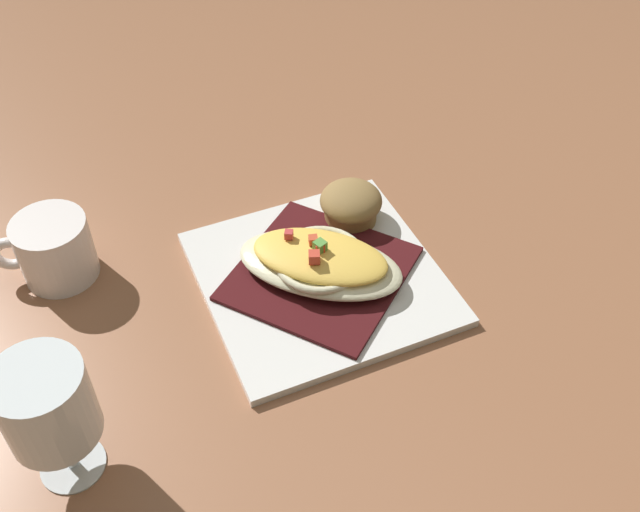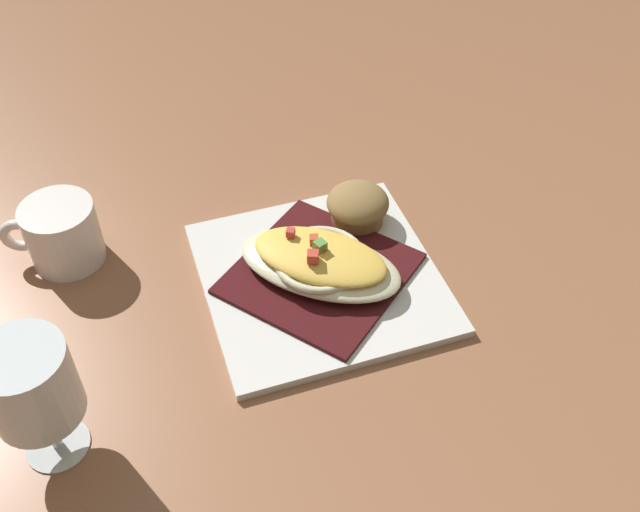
% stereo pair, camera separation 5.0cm
% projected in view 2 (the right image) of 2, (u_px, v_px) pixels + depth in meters
% --- Properties ---
extents(ground_plane, '(2.60, 2.60, 0.00)m').
position_uv_depth(ground_plane, '(320.00, 281.00, 0.85)').
color(ground_plane, '#966042').
extents(square_plate, '(0.31, 0.31, 0.01)m').
position_uv_depth(square_plate, '(320.00, 278.00, 0.85)').
color(square_plate, white).
rests_on(square_plate, ground_plane).
extents(folded_napkin, '(0.24, 0.24, 0.01)m').
position_uv_depth(folded_napkin, '(320.00, 273.00, 0.84)').
color(folded_napkin, '#421214').
rests_on(folded_napkin, square_plate).
extents(gratin_dish, '(0.21, 0.19, 0.05)m').
position_uv_depth(gratin_dish, '(320.00, 261.00, 0.83)').
color(gratin_dish, beige).
rests_on(gratin_dish, folded_napkin).
extents(muffin, '(0.08, 0.08, 0.05)m').
position_uv_depth(muffin, '(358.00, 206.00, 0.89)').
color(muffin, olive).
rests_on(muffin, square_plate).
extents(coffee_mug, '(0.08, 0.11, 0.08)m').
position_uv_depth(coffee_mug, '(62.00, 236.00, 0.86)').
color(coffee_mug, white).
rests_on(coffee_mug, ground_plane).
extents(stemmed_glass, '(0.08, 0.08, 0.14)m').
position_uv_depth(stemmed_glass, '(32.00, 389.00, 0.64)').
color(stemmed_glass, white).
rests_on(stemmed_glass, ground_plane).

